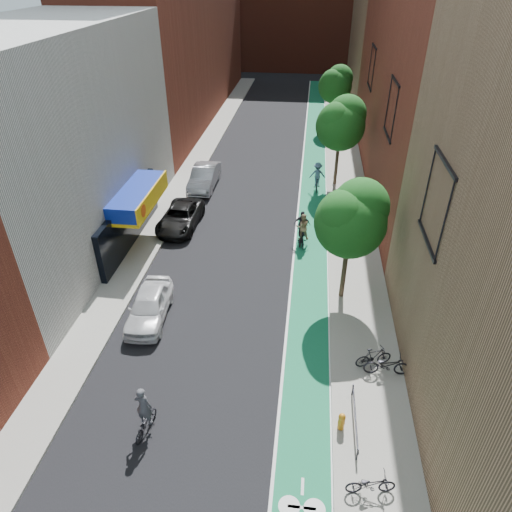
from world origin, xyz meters
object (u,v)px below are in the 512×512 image
(parked_car_white, at_px, (149,306))
(parked_car_black, at_px, (180,217))
(cyclist_lane_far, at_px, (317,178))
(cyclist_lead, at_px, (145,416))
(parked_car_silver, at_px, (204,177))
(cyclist_lane_near, at_px, (302,232))
(fire_hydrant, at_px, (342,421))
(cyclist_lane_mid, at_px, (302,231))

(parked_car_white, xyz_separation_m, parked_car_black, (-0.86, 8.99, -0.04))
(cyclist_lane_far, bearing_deg, cyclist_lead, 72.53)
(parked_car_silver, xyz_separation_m, cyclist_lane_near, (7.63, -7.51, 0.05))
(fire_hydrant, bearing_deg, parked_car_silver, 114.92)
(fire_hydrant, bearing_deg, cyclist_lead, -173.51)
(parked_car_white, bearing_deg, cyclist_lane_far, 59.42)
(cyclist_lane_near, distance_m, cyclist_lane_mid, 0.33)
(parked_car_black, bearing_deg, cyclist_lane_near, -7.75)
(cyclist_lane_mid, xyz_separation_m, fire_hydrant, (1.92, -13.31, -0.20))
(parked_car_white, distance_m, cyclist_lane_mid, 10.61)
(cyclist_lead, relative_size, cyclist_lane_far, 0.99)
(cyclist_lead, bearing_deg, cyclist_lane_mid, -100.22)
(cyclist_lane_mid, height_order, fire_hydrant, cyclist_lane_mid)
(cyclist_lane_near, relative_size, fire_hydrant, 2.70)
(cyclist_lane_mid, bearing_deg, cyclist_lead, 76.19)
(parked_car_silver, bearing_deg, cyclist_lane_mid, -43.45)
(parked_car_silver, distance_m, cyclist_lane_mid, 10.48)
(parked_car_black, height_order, parked_car_silver, parked_car_silver)
(cyclist_lead, bearing_deg, fire_hydrant, -163.68)
(cyclist_lead, xyz_separation_m, fire_hydrant, (7.07, 0.80, -0.20))
(cyclist_lane_near, height_order, cyclist_lane_mid, cyclist_lane_mid)
(parked_car_white, xyz_separation_m, cyclist_lane_mid, (6.97, 7.99, 0.04))
(cyclist_lane_near, distance_m, cyclist_lane_far, 8.06)
(parked_car_silver, height_order, fire_hydrant, parked_car_silver)
(parked_car_black, xyz_separation_m, parked_car_silver, (0.23, 6.21, 0.13))
(cyclist_lane_near, height_order, fire_hydrant, cyclist_lane_near)
(parked_car_silver, bearing_deg, fire_hydrant, -65.08)
(parked_car_white, bearing_deg, parked_car_black, 91.39)
(parked_car_black, height_order, cyclist_lead, cyclist_lead)
(cyclist_lane_near, height_order, cyclist_lane_far, cyclist_lane_far)
(cyclist_lane_mid, distance_m, cyclist_lane_far, 7.76)
(parked_car_silver, relative_size, cyclist_lane_near, 2.41)
(parked_car_silver, bearing_deg, cyclist_lane_near, -44.56)
(parked_car_white, relative_size, parked_car_silver, 0.86)
(cyclist_lead, xyz_separation_m, cyclist_lane_far, (6.00, 21.82, 0.22))
(cyclist_lane_near, bearing_deg, parked_car_silver, -54.02)
(parked_car_silver, bearing_deg, parked_car_black, -92.14)
(cyclist_lane_mid, height_order, cyclist_lane_far, cyclist_lane_far)
(parked_car_black, height_order, cyclist_lane_mid, cyclist_lane_mid)
(cyclist_lead, height_order, cyclist_lane_mid, cyclist_lead)
(fire_hydrant, bearing_deg, parked_car_white, 149.16)
(cyclist_lead, distance_m, cyclist_lane_far, 22.64)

